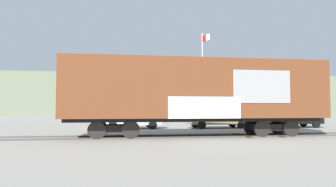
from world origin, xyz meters
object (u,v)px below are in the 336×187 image
parked_car_tan (217,117)px  parked_car_black (292,118)px  flagpole (203,69)px  parked_car_white (132,118)px  freight_car (195,91)px

parked_car_tan → parked_car_black: bearing=-1.5°
flagpole → parked_car_white: bearing=-141.1°
freight_car → parked_car_tan: size_ratio=2.93×
parked_car_tan → parked_car_black: parked_car_tan is taller
parked_car_white → parked_car_tan: parked_car_white is taller
flagpole → parked_car_white: 10.51m
freight_car → parked_car_black: bearing=34.9°
parked_car_black → freight_car: bearing=-145.1°
freight_car → parked_car_black: freight_car is taller
flagpole → parked_car_tan: bearing=-95.5°
flagpole → parked_car_black: flagpole is taller
flagpole → parked_car_black: size_ratio=1.97×
parked_car_tan → parked_car_white: bearing=178.1°
parked_car_tan → parked_car_black: (6.33, -0.17, -0.04)m
parked_car_tan → parked_car_black: 6.33m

